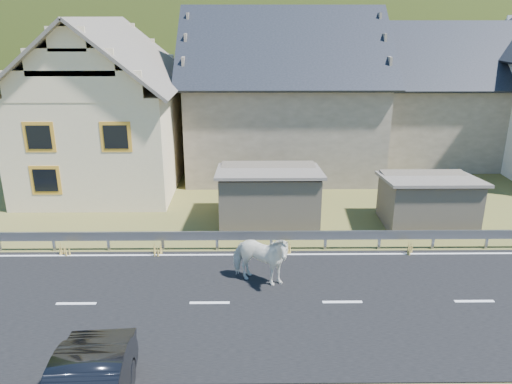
{
  "coord_description": "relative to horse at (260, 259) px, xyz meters",
  "views": [
    {
      "loc": [
        -2.75,
        -13.03,
        8.17
      ],
      "look_at": [
        -2.57,
        3.25,
        2.42
      ],
      "focal_mm": 35.0,
      "sensor_mm": 36.0,
      "label": 1
    }
  ],
  "objects": [
    {
      "name": "ground",
      "position": [
        2.47,
        -1.18,
        -0.91
      ],
      "size": [
        160.0,
        160.0,
        0.0
      ],
      "primitive_type": "plane",
      "color": "#464A1B",
      "rests_on": "ground"
    },
    {
      "name": "road",
      "position": [
        2.47,
        -1.18,
        -0.89
      ],
      "size": [
        60.0,
        7.0,
        0.04
      ],
      "primitive_type": "cube",
      "color": "black",
      "rests_on": "ground"
    },
    {
      "name": "lane_markings",
      "position": [
        2.47,
        -1.18,
        -0.87
      ],
      "size": [
        60.0,
        6.6,
        0.01
      ],
      "primitive_type": "cube",
      "color": "silver",
      "rests_on": "road"
    },
    {
      "name": "guardrail",
      "position": [
        2.47,
        2.5,
        -0.35
      ],
      "size": [
        28.1,
        0.09,
        0.75
      ],
      "color": "#93969B",
      "rests_on": "ground"
    },
    {
      "name": "shed_left",
      "position": [
        0.47,
        5.32,
        0.19
      ],
      "size": [
        4.3,
        3.3,
        2.4
      ],
      "primitive_type": "cube",
      "color": "brown",
      "rests_on": "ground"
    },
    {
      "name": "shed_right",
      "position": [
        6.97,
        4.82,
        0.09
      ],
      "size": [
        3.8,
        2.9,
        2.2
      ],
      "primitive_type": "cube",
      "color": "brown",
      "rests_on": "ground"
    },
    {
      "name": "house_cream",
      "position": [
        -7.53,
        10.82,
        3.44
      ],
      "size": [
        7.8,
        9.8,
        8.3
      ],
      "color": "beige",
      "rests_on": "ground"
    },
    {
      "name": "house_stone_a",
      "position": [
        1.47,
        13.82,
        3.72
      ],
      "size": [
        10.8,
        9.8,
        8.9
      ],
      "color": "gray",
      "rests_on": "ground"
    },
    {
      "name": "house_stone_b",
      "position": [
        11.47,
        15.82,
        3.32
      ],
      "size": [
        9.8,
        8.8,
        8.1
      ],
      "color": "gray",
      "rests_on": "ground"
    },
    {
      "name": "mountain",
      "position": [
        7.47,
        178.82,
        -20.91
      ],
      "size": [
        440.0,
        280.0,
        260.0
      ],
      "primitive_type": "ellipsoid",
      "color": "#253013",
      "rests_on": "ground"
    },
    {
      "name": "conifer_patch",
      "position": [
        -52.53,
        108.82,
        5.09
      ],
      "size": [
        76.0,
        50.0,
        28.0
      ],
      "primitive_type": "ellipsoid",
      "color": "black",
      "rests_on": "ground"
    },
    {
      "name": "horse",
      "position": [
        0.0,
        0.0,
        0.0
      ],
      "size": [
        1.7,
        2.27,
        1.75
      ],
      "primitive_type": "imported",
      "rotation": [
        0.0,
        0.0,
        1.16
      ],
      "color": "white",
      "rests_on": "road"
    }
  ]
}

